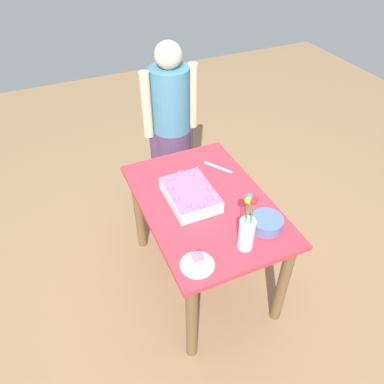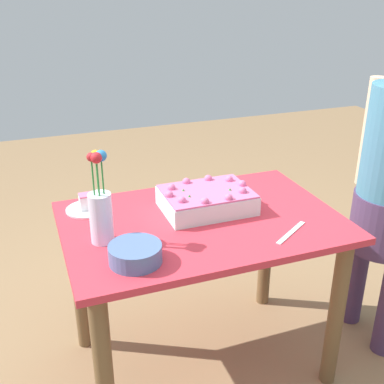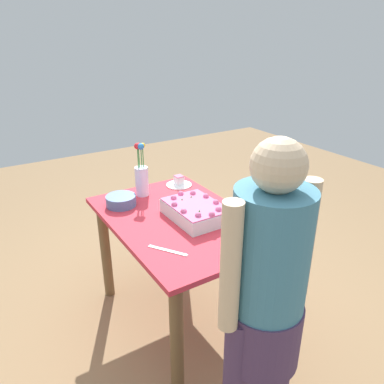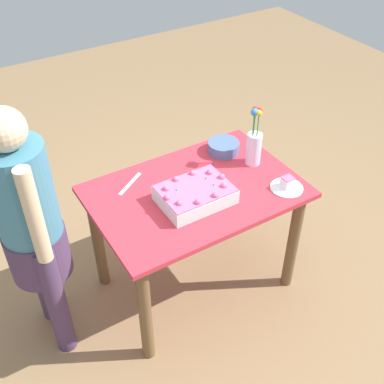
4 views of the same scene
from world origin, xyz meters
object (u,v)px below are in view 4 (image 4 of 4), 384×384
object	(u,v)px
sheet_cake	(195,194)
flower_vase	(254,144)
cake_knife	(130,184)
serving_plate_with_slice	(287,185)
person_standing	(31,223)
fruit_bowl	(224,147)

from	to	relation	value
sheet_cake	flower_vase	xyz separation A→B (m)	(-0.48, -0.12, 0.09)
cake_knife	flower_vase	xyz separation A→B (m)	(-0.72, 0.20, 0.13)
sheet_cake	serving_plate_with_slice	distance (m)	0.53
person_standing	flower_vase	bearing A→B (deg)	-3.17
flower_vase	fruit_bowl	world-z (taller)	flower_vase
serving_plate_with_slice	person_standing	world-z (taller)	person_standing
sheet_cake	flower_vase	bearing A→B (deg)	-165.71
fruit_bowl	person_standing	bearing A→B (deg)	5.42
cake_knife	fruit_bowl	distance (m)	0.64
sheet_cake	person_standing	world-z (taller)	person_standing
flower_vase	fruit_bowl	xyz separation A→B (m)	(0.08, -0.19, -0.10)
serving_plate_with_slice	flower_vase	xyz separation A→B (m)	(0.01, -0.30, 0.11)
cake_knife	fruit_bowl	bearing A→B (deg)	-33.95
sheet_cake	fruit_bowl	size ratio (longest dim) A/B	2.00
sheet_cake	cake_knife	xyz separation A→B (m)	(0.24, -0.32, -0.05)
fruit_bowl	sheet_cake	bearing A→B (deg)	37.94
fruit_bowl	person_standing	distance (m)	1.23
serving_plate_with_slice	cake_knife	distance (m)	0.88
flower_vase	cake_knife	bearing A→B (deg)	-15.29
cake_knife	person_standing	bearing A→B (deg)	158.53
flower_vase	person_standing	size ratio (longest dim) A/B	0.25
sheet_cake	cake_knife	distance (m)	0.40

